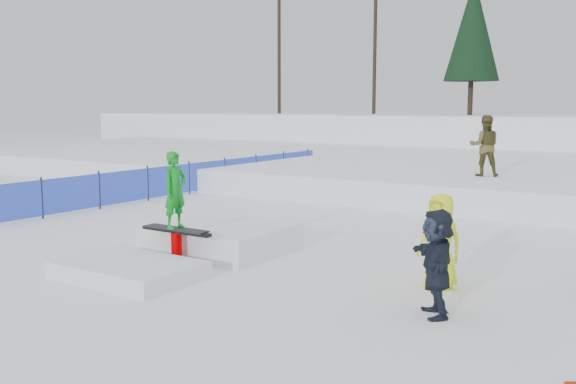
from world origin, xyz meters
The scene contains 8 objects.
ground centered at (0.00, 0.00, 0.00)m, with size 120.00×120.00×0.00m, color white.
snow_berm centered at (0.00, 30.00, 1.20)m, with size 60.00×14.00×2.40m, color white.
snow_midrise centered at (0.00, 16.00, 0.40)m, with size 50.00×18.00×0.80m, color white.
safety_fence centered at (-6.50, 6.60, 0.55)m, with size 0.05×16.00×1.10m.
walker_olive centered at (2.28, 10.26, 1.73)m, with size 0.91×0.71×1.86m, color #4B4420.
spectator_yellow centered at (4.50, 0.39, 0.78)m, with size 0.76×0.49×1.55m, color #EEFF19.
spectator_dark centered at (4.95, -0.99, 0.77)m, with size 1.42×0.45×1.53m, color black.
jib_rail_feature centered at (-0.16, -0.21, 0.30)m, with size 2.60×4.40×2.11m.
Camera 1 is at (8.02, -9.44, 2.94)m, focal length 40.00 mm.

